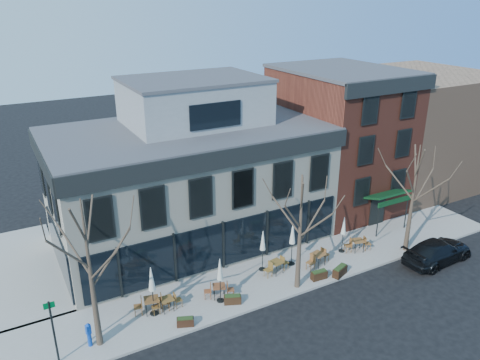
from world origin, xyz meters
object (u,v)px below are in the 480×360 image
parked_sedan (437,251)px  cafe_set_0 (152,304)px  umbrella_0 (152,281)px  call_box (89,334)px

parked_sedan → cafe_set_0: parked_sedan is taller
cafe_set_0 → umbrella_0: size_ratio=0.69×
parked_sedan → call_box: (-21.76, 2.68, 0.10)m
cafe_set_0 → umbrella_0: (0.04, -0.20, 1.54)m
call_box → umbrella_0: (3.60, 0.85, 1.36)m
parked_sedan → cafe_set_0: bearing=75.3°
call_box → cafe_set_0: (3.56, 1.05, -0.18)m
parked_sedan → call_box: bearing=79.8°
call_box → cafe_set_0: 3.72m
call_box → umbrella_0: bearing=13.3°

